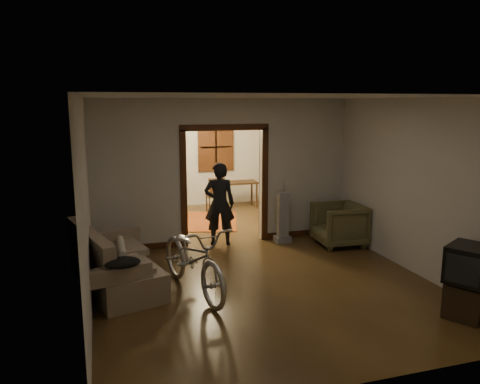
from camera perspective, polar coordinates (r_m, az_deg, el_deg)
name	(u,v)px	position (r m, az deg, el deg)	size (l,w,h in m)	color
floor	(235,253)	(8.66, -0.58, -7.46)	(5.00, 8.50, 0.01)	#3D2913
ceiling	(235,98)	(8.22, -0.62, 11.41)	(5.00, 8.50, 0.01)	white
wall_back	(190,153)	(12.42, -6.16, 4.70)	(5.00, 0.02, 2.80)	beige
wall_left	(88,185)	(8.00, -18.06, 0.81)	(0.02, 8.50, 2.80)	beige
wall_right	(359,172)	(9.33, 14.30, 2.39)	(0.02, 8.50, 2.80)	beige
partition_wall	(224,172)	(9.04, -1.94, 2.45)	(5.00, 0.14, 2.80)	beige
door_casing	(224,187)	(9.09, -1.93, 0.58)	(1.74, 0.20, 2.32)	#3D1E0D
far_window	(216,147)	(12.52, -2.97, 5.49)	(0.98, 0.06, 1.28)	black
chandelier	(204,119)	(10.65, -4.46, 8.84)	(0.24, 0.24, 0.24)	#FFE0A5
light_switch	(276,178)	(9.32, 4.43, 1.74)	(0.08, 0.01, 0.12)	silver
sofa	(116,258)	(7.25, -14.91, -7.76)	(0.89, 1.97, 0.91)	#75664E
rolled_paper	(121,246)	(7.52, -14.27, -6.44)	(0.11, 0.11, 0.88)	beige
jacket	(122,263)	(6.32, -14.22, -8.35)	(0.48, 0.36, 0.14)	black
bicycle	(193,258)	(6.82, -5.71, -8.01)	(0.69, 1.99, 1.05)	silver
armchair	(339,224)	(9.23, 11.95, -3.89)	(0.87, 0.90, 0.82)	brown
tv_stand	(466,300)	(6.81, 25.86, -11.79)	(0.50, 0.45, 0.45)	black
crt_tv	(470,264)	(6.65, 26.21, -7.87)	(0.55, 0.50, 0.48)	black
vacuum	(283,218)	(9.23, 5.24, -3.13)	(0.30, 0.24, 0.99)	gray
person	(219,204)	(8.99, -2.52, -1.45)	(0.59, 0.39, 1.61)	black
oriental_rug	(206,221)	(10.91, -4.18, -3.56)	(1.42, 1.86, 0.01)	maroon
locker	(146,177)	(12.00, -11.44, 1.83)	(0.88, 0.49, 1.76)	#28331E
globe	(144,135)	(11.88, -11.63, 6.88)	(0.28, 0.28, 0.28)	#1E5972
desk	(239,195)	(12.20, -0.11, -0.37)	(0.93, 0.52, 0.69)	#311F10
desk_chair	(215,195)	(11.66, -3.10, -0.36)	(0.40, 0.40, 0.91)	#311F10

